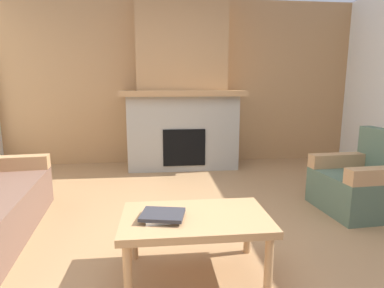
# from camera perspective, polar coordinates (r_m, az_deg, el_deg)

# --- Properties ---
(ground) EXTENTS (9.00, 9.00, 0.00)m
(ground) POSITION_cam_1_polar(r_m,az_deg,el_deg) (2.73, 2.56, -17.81)
(ground) COLOR #9E754C
(wall_back_wood_panel) EXTENTS (6.00, 0.12, 2.70)m
(wall_back_wood_panel) POSITION_cam_1_polar(r_m,az_deg,el_deg) (5.39, -2.15, 11.11)
(wall_back_wood_panel) COLOR #A87A4C
(wall_back_wood_panel) RESTS_ON ground
(fireplace) EXTENTS (1.90, 0.82, 2.70)m
(fireplace) POSITION_cam_1_polar(r_m,az_deg,el_deg) (5.01, -1.84, 9.02)
(fireplace) COLOR gray
(fireplace) RESTS_ON ground
(armchair) EXTENTS (0.81, 0.81, 0.85)m
(armchair) POSITION_cam_1_polar(r_m,az_deg,el_deg) (3.73, 28.96, -6.37)
(armchair) COLOR #4C604C
(armchair) RESTS_ON ground
(coffee_table) EXTENTS (1.00, 0.60, 0.43)m
(coffee_table) POSITION_cam_1_polar(r_m,az_deg,el_deg) (2.19, 0.63, -14.30)
(coffee_table) COLOR tan
(coffee_table) RESTS_ON ground
(book_stack_near_edge) EXTENTS (0.32, 0.27, 0.04)m
(book_stack_near_edge) POSITION_cam_1_polar(r_m,az_deg,el_deg) (2.11, -5.55, -12.96)
(book_stack_near_edge) COLOR beige
(book_stack_near_edge) RESTS_ON coffee_table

